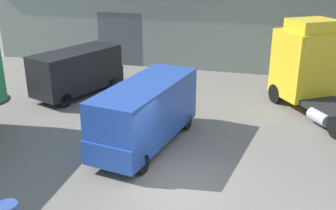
{
  "coord_description": "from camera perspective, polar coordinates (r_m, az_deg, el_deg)",
  "views": [
    {
      "loc": [
        2.59,
        -11.16,
        7.2
      ],
      "look_at": [
        -1.16,
        3.05,
        1.6
      ],
      "focal_mm": 42.0,
      "sensor_mm": 36.0,
      "label": 1
    }
  ],
  "objects": [
    {
      "name": "ground_plane",
      "position": [
        13.53,
        1.46,
        -11.3
      ],
      "size": [
        60.0,
        60.0,
        0.0
      ],
      "primitive_type": "plane",
      "color": "slate"
    },
    {
      "name": "warehouse_building",
      "position": [
        29.55,
        9.78,
        11.93
      ],
      "size": [
        34.47,
        8.39,
        5.52
      ],
      "color": "gray",
      "rests_on": "ground_plane"
    },
    {
      "name": "delivery_van_black",
      "position": [
        21.98,
        -12.78,
        4.92
      ],
      "size": [
        3.71,
        5.47,
        2.5
      ],
      "rotation": [
        0.0,
        0.0,
        1.2
      ],
      "color": "black",
      "rests_on": "ground_plane"
    },
    {
      "name": "delivery_van_blue",
      "position": [
        15.4,
        -3.4,
        -1.22
      ],
      "size": [
        2.97,
        6.11,
        2.61
      ],
      "rotation": [
        0.0,
        0.0,
        -1.74
      ],
      "color": "#2347A3",
      "rests_on": "ground_plane"
    },
    {
      "name": "tractor_unit_yellow",
      "position": [
        20.56,
        19.99,
        5.09
      ],
      "size": [
        5.71,
        6.86,
        4.37
      ],
      "rotation": [
        0.0,
        0.0,
        2.15
      ],
      "color": "yellow",
      "rests_on": "ground_plane"
    }
  ]
}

